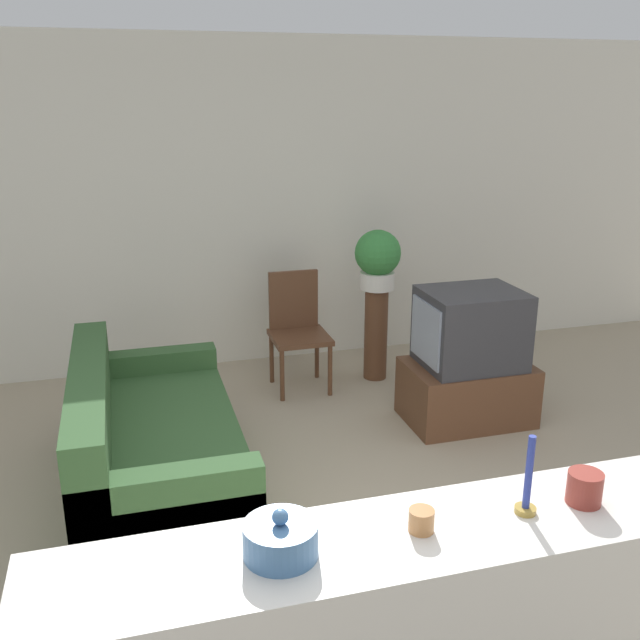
% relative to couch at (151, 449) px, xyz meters
% --- Properties ---
extents(ground_plane, '(14.00, 14.00, 0.00)m').
position_rel_couch_xyz_m(ground_plane, '(0.69, -1.39, -0.28)').
color(ground_plane, tan).
extents(wall_back, '(9.00, 0.06, 2.70)m').
position_rel_couch_xyz_m(wall_back, '(0.69, 2.04, 1.07)').
color(wall_back, silver).
rests_on(wall_back, ground_plane).
extents(couch, '(0.91, 1.81, 0.80)m').
position_rel_couch_xyz_m(couch, '(0.00, 0.00, 0.00)').
color(couch, '#33562D').
rests_on(couch, ground_plane).
extents(tv_stand, '(0.87, 0.58, 0.43)m').
position_rel_couch_xyz_m(tv_stand, '(2.22, 0.39, -0.07)').
color(tv_stand, brown).
rests_on(tv_stand, ground_plane).
extents(television, '(0.68, 0.55, 0.54)m').
position_rel_couch_xyz_m(television, '(2.21, 0.39, 0.41)').
color(television, '#333338').
rests_on(television, tv_stand).
extents(wooden_chair, '(0.44, 0.44, 0.92)m').
position_rel_couch_xyz_m(wooden_chair, '(1.22, 1.34, 0.22)').
color(wooden_chair, brown).
rests_on(wooden_chair, ground_plane).
extents(plant_stand, '(0.19, 0.19, 0.76)m').
position_rel_couch_xyz_m(plant_stand, '(1.87, 1.32, 0.10)').
color(plant_stand, brown).
rests_on(plant_stand, ground_plane).
extents(potted_plant, '(0.37, 0.37, 0.47)m').
position_rel_couch_xyz_m(potted_plant, '(1.87, 1.32, 0.73)').
color(potted_plant, white).
rests_on(potted_plant, plant_stand).
extents(decorative_bowl, '(0.22, 0.22, 0.15)m').
position_rel_couch_xyz_m(decorative_bowl, '(0.31, -2.08, 0.73)').
color(decorative_bowl, '#4C7AAD').
rests_on(decorative_bowl, foreground_counter).
extents(candle_jar, '(0.08, 0.08, 0.07)m').
position_rel_couch_xyz_m(candle_jar, '(0.76, -2.08, 0.71)').
color(candle_jar, '#C6844C').
rests_on(candle_jar, foreground_counter).
extents(candlestick, '(0.07, 0.07, 0.27)m').
position_rel_couch_xyz_m(candlestick, '(1.12, -2.08, 0.77)').
color(candlestick, '#B7933D').
rests_on(candlestick, foreground_counter).
extents(coffee_tin, '(0.12, 0.12, 0.11)m').
position_rel_couch_xyz_m(coffee_tin, '(1.34, -2.08, 0.73)').
color(coffee_tin, '#99382D').
rests_on(coffee_tin, foreground_counter).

